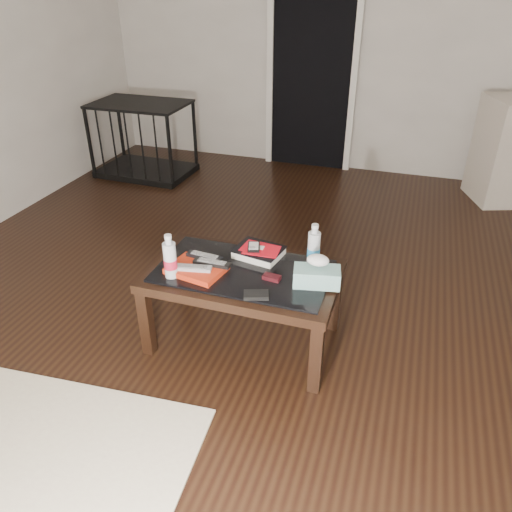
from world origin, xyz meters
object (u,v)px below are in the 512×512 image
(pet_crate, at_px, (145,151))
(textbook, at_px, (259,252))
(coffee_table, at_px, (243,280))
(water_bottle_left, at_px, (170,256))
(water_bottle_right, at_px, (314,245))
(tissue_box, at_px, (317,277))

(pet_crate, bearing_deg, textbook, -45.40)
(coffee_table, relative_size, water_bottle_left, 4.20)
(pet_crate, xyz_separation_m, water_bottle_right, (2.15, -2.01, 0.35))
(coffee_table, relative_size, tissue_box, 4.35)
(water_bottle_left, distance_m, tissue_box, 0.74)
(pet_crate, distance_m, textbook, 2.74)
(water_bottle_right, bearing_deg, pet_crate, 136.84)
(water_bottle_left, height_order, water_bottle_right, same)
(textbook, bearing_deg, pet_crate, 143.17)
(textbook, distance_m, water_bottle_left, 0.50)
(water_bottle_right, xyz_separation_m, tissue_box, (0.06, -0.18, -0.07))
(coffee_table, height_order, textbook, textbook)
(textbook, height_order, water_bottle_left, water_bottle_left)
(water_bottle_right, bearing_deg, textbook, -179.84)
(water_bottle_left, bearing_deg, textbook, 42.74)
(tissue_box, bearing_deg, pet_crate, 123.79)
(tissue_box, bearing_deg, coffee_table, 166.59)
(textbook, xyz_separation_m, water_bottle_right, (0.30, 0.00, 0.10))
(water_bottle_right, bearing_deg, tissue_box, -72.21)
(water_bottle_left, bearing_deg, coffee_table, 27.13)
(coffee_table, xyz_separation_m, water_bottle_right, (0.33, 0.17, 0.18))
(textbook, distance_m, tissue_box, 0.40)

